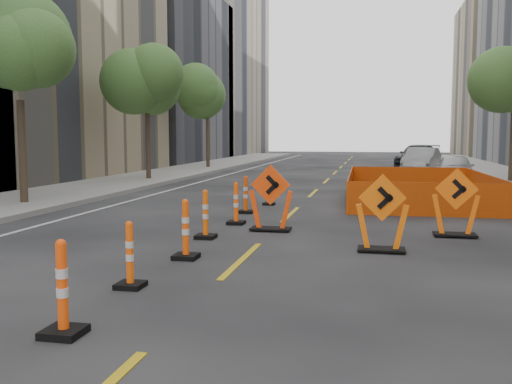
% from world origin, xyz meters
% --- Properties ---
extents(ground_plane, '(140.00, 140.00, 0.00)m').
position_xyz_m(ground_plane, '(0.00, 0.00, 0.00)').
color(ground_plane, black).
extents(sidewalk_left, '(4.00, 90.00, 0.15)m').
position_xyz_m(sidewalk_left, '(-9.00, 12.00, 0.07)').
color(sidewalk_left, gray).
rests_on(sidewalk_left, ground).
extents(bld_left_d, '(12.00, 16.00, 14.00)m').
position_xyz_m(bld_left_d, '(-17.00, 39.20, 7.00)').
color(bld_left_d, '#4C4C51').
rests_on(bld_left_d, ground).
extents(bld_left_e, '(12.00, 20.00, 20.00)m').
position_xyz_m(bld_left_e, '(-17.00, 55.60, 10.00)').
color(bld_left_e, gray).
rests_on(bld_left_e, ground).
extents(tree_l_b, '(2.80, 2.80, 5.95)m').
position_xyz_m(tree_l_b, '(-8.40, 10.00, 4.53)').
color(tree_l_b, '#382B1E').
rests_on(tree_l_b, ground).
extents(tree_l_c, '(2.80, 2.80, 5.95)m').
position_xyz_m(tree_l_c, '(-8.40, 20.00, 4.53)').
color(tree_l_c, '#382B1E').
rests_on(tree_l_c, ground).
extents(tree_l_d, '(2.80, 2.80, 5.95)m').
position_xyz_m(tree_l_d, '(-8.40, 30.00, 4.53)').
color(tree_l_d, '#382B1E').
rests_on(tree_l_d, ground).
extents(channelizer_2, '(0.43, 0.43, 1.10)m').
position_xyz_m(channelizer_2, '(-1.06, -0.20, 0.55)').
color(channelizer_2, '#FF480A').
rests_on(channelizer_2, ground).
extents(channelizer_3, '(0.39, 0.39, 0.99)m').
position_xyz_m(channelizer_3, '(-1.18, 1.83, 0.50)').
color(channelizer_3, '#FF540A').
rests_on(channelizer_3, ground).
extents(channelizer_4, '(0.43, 0.43, 1.09)m').
position_xyz_m(channelizer_4, '(-1.02, 3.87, 0.55)').
color(channelizer_4, '#F94D0A').
rests_on(channelizer_4, ground).
extents(channelizer_5, '(0.42, 0.42, 1.07)m').
position_xyz_m(channelizer_5, '(-1.26, 5.90, 0.53)').
color(channelizer_5, '#F0580A').
rests_on(channelizer_5, ground).
extents(channelizer_6, '(0.42, 0.42, 1.07)m').
position_xyz_m(channelizer_6, '(-1.08, 7.94, 0.54)').
color(channelizer_6, '#FF540A').
rests_on(channelizer_6, ground).
extents(channelizer_7, '(0.42, 0.42, 1.08)m').
position_xyz_m(channelizer_7, '(-1.30, 9.97, 0.54)').
color(channelizer_7, '#D84109').
rests_on(channelizer_7, ground).
extents(channelizer_8, '(0.37, 0.37, 0.94)m').
position_xyz_m(channelizer_8, '(-1.00, 12.00, 0.47)').
color(channelizer_8, '#E15309').
rests_on(channelizer_8, ground).
extents(chevron_sign_left, '(1.06, 0.66, 1.55)m').
position_xyz_m(chevron_sign_left, '(-0.06, 7.17, 0.78)').
color(chevron_sign_left, '#F1400A').
rests_on(chevron_sign_left, ground).
extents(chevron_sign_center, '(1.06, 0.70, 1.50)m').
position_xyz_m(chevron_sign_center, '(2.46, 5.25, 0.75)').
color(chevron_sign_center, '#FF660A').
rests_on(chevron_sign_center, ground).
extents(chevron_sign_right, '(1.12, 0.82, 1.52)m').
position_xyz_m(chevron_sign_right, '(4.07, 7.24, 0.76)').
color(chevron_sign_right, '#FF600A').
rests_on(chevron_sign_right, ground).
extents(safety_fence, '(4.59, 7.63, 0.94)m').
position_xyz_m(safety_fence, '(3.70, 14.09, 0.47)').
color(safety_fence, '#FF610D').
rests_on(safety_fence, ground).
extents(parked_car_near, '(1.92, 4.10, 1.36)m').
position_xyz_m(parked_car_near, '(5.93, 21.86, 0.68)').
color(parked_car_near, silver).
rests_on(parked_car_near, ground).
extents(parked_car_mid, '(2.63, 4.78, 1.49)m').
position_xyz_m(parked_car_mid, '(4.94, 28.33, 0.75)').
color(parked_car_mid, '#95959A').
rests_on(parked_car_mid, ground).
extents(parked_car_far, '(3.61, 5.79, 1.56)m').
position_xyz_m(parked_car_far, '(5.12, 33.90, 0.78)').
color(parked_car_far, black).
rests_on(parked_car_far, ground).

